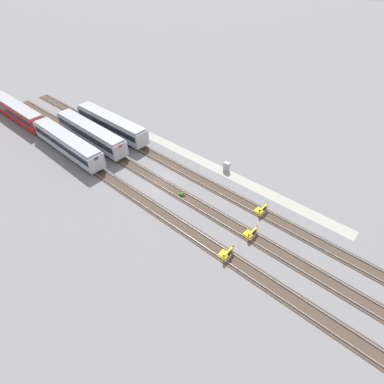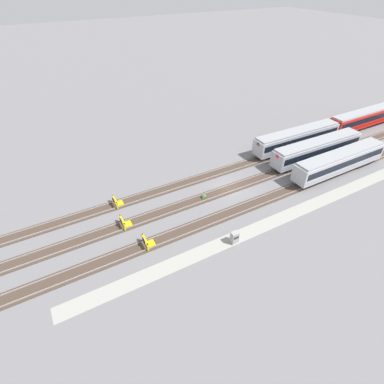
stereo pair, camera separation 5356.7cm
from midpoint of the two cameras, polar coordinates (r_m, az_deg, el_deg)
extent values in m
plane|color=slate|center=(37.91, -35.09, -17.85)|extent=(400.00, 400.00, 0.00)
cube|color=#9E9E93|center=(38.35, -23.40, -10.96)|extent=(54.00, 2.00, 0.01)
cube|color=#47382D|center=(37.87, -28.83, -14.25)|extent=(90.00, 2.24, 0.06)
cube|color=gray|center=(37.75, -29.84, -14.72)|extent=(90.00, 0.07, 0.15)
cube|color=gray|center=(37.84, -27.93, -13.59)|extent=(90.00, 0.07, 0.15)
cube|color=#47382D|center=(37.89, -35.11, -17.83)|extent=(90.00, 2.24, 0.06)
cube|color=gray|center=(37.86, -36.17, -18.27)|extent=(90.00, 0.07, 0.15)
cube|color=gray|center=(37.77, -34.19, -17.20)|extent=(90.00, 0.07, 0.15)
cube|color=#47382D|center=(38.47, -41.54, -21.14)|extent=(90.00, 2.24, 0.06)
cube|color=gray|center=(38.54, -42.61, -21.54)|extent=(90.00, 0.07, 0.15)
cube|color=gray|center=(38.27, -40.61, -20.57)|extent=(90.00, 0.07, 0.15)
cube|color=red|center=(67.56, -49.56, 2.83)|extent=(18.01, 2.88, 2.70)
cube|color=black|center=(67.44, -49.70, 3.05)|extent=(17.29, 2.92, 1.08)
cube|color=#B70F0A|center=(67.86, -49.25, 2.34)|extent=(17.65, 2.91, 0.54)
cube|color=#999BA0|center=(67.00, -50.20, 3.83)|extent=(17.47, 2.60, 0.30)
cube|color=red|center=(59.02, -49.06, 0.27)|extent=(0.08, 0.70, 0.56)
cube|color=black|center=(73.34, -49.40, 3.46)|extent=(3.61, 2.26, 0.70)
cube|color=black|center=(63.21, -48.23, -0.30)|extent=(3.61, 2.26, 0.70)
cube|color=#ADAFB7|center=(50.91, -47.28, -5.34)|extent=(18.05, 3.16, 2.70)
cube|color=black|center=(50.74, -47.46, -5.08)|extent=(17.33, 3.19, 1.08)
cube|color=#9EA0A8|center=(51.30, -46.88, -5.94)|extent=(17.69, 3.18, 0.54)
cube|color=#999BA0|center=(50.16, -48.11, -4.11)|extent=(17.51, 2.87, 0.30)
cube|color=red|center=(58.24, -48.88, -0.05)|extent=(0.09, 0.70, 0.56)
cube|color=red|center=(43.01, -46.39, -10.60)|extent=(0.09, 0.70, 0.56)
cube|color=black|center=(56.51, -47.18, -3.63)|extent=(3.64, 2.31, 0.70)
cube|color=black|center=(47.26, -45.40, -10.33)|extent=(3.64, 2.31, 0.70)
cube|color=#ADAFB7|center=(50.46, -42.67, -2.76)|extent=(18.05, 3.14, 2.70)
cube|color=black|center=(50.29, -42.83, -2.49)|extent=(17.33, 3.17, 1.08)
cube|color=#9EA0A8|center=(50.85, -42.29, -3.39)|extent=(17.69, 3.17, 0.54)
cube|color=#999BA0|center=(49.70, -43.43, -1.49)|extent=(17.50, 2.85, 0.30)
cube|color=red|center=(57.86, -44.87, 2.23)|extent=(0.09, 0.70, 0.56)
cube|color=red|center=(42.46, -40.83, -7.58)|extent=(0.09, 0.70, 0.56)
cube|color=black|center=(56.12, -43.03, -1.30)|extent=(3.64, 2.31, 0.70)
cube|color=black|center=(46.77, -40.36, -7.58)|extent=(3.64, 2.31, 0.70)
cube|color=#ADAFB7|center=(50.44, -38.07, -0.17)|extent=(18.01, 2.88, 2.70)
cube|color=black|center=(50.28, -38.22, 0.11)|extent=(17.29, 2.92, 1.08)
cube|color=#9EA0A8|center=(50.84, -37.73, -0.82)|extent=(17.65, 2.91, 0.54)
cube|color=#999BA0|center=(49.68, -38.76, 1.14)|extent=(17.47, 2.60, 0.30)
cube|color=red|center=(57.86, -40.97, 4.43)|extent=(0.08, 0.70, 0.56)
cube|color=red|center=(42.43, -35.19, -4.40)|extent=(0.08, 0.70, 0.56)
cube|color=black|center=(56.11, -38.97, 0.99)|extent=(3.61, 2.26, 0.70)
cube|color=black|center=(46.74, -35.29, -4.72)|extent=(3.61, 2.26, 0.70)
cube|color=gold|center=(29.20, -15.53, -33.33)|extent=(0.19, 0.19, 1.15)
cube|color=gold|center=(29.30, -12.17, -31.25)|extent=(0.19, 0.19, 1.15)
cube|color=gold|center=(28.84, -13.98, -32.04)|extent=(0.34, 2.01, 0.30)
cube|color=gold|center=(29.88, -14.37, -31.79)|extent=(1.15, 1.13, 0.18)
cube|color=black|center=(28.77, -13.74, -32.31)|extent=(0.15, 0.61, 0.44)
cube|color=gold|center=(28.97, -23.10, -40.64)|extent=(0.19, 0.19, 1.15)
cube|color=gold|center=(28.80, -19.22, -38.70)|extent=(0.19, 0.19, 1.15)
cube|color=gold|center=(28.47, -21.40, -39.52)|extent=(0.30, 2.01, 0.30)
cube|color=gold|center=(29.50, -21.54, -39.00)|extent=(1.13, 1.11, 0.18)
cube|color=black|center=(28.41, -21.17, -39.82)|extent=(0.14, 0.60, 0.44)
cube|color=gold|center=(29.99, -33.99, -44.36)|extent=(0.18, 0.18, 1.15)
cube|color=gold|center=(29.57, -29.90, -42.75)|extent=(0.18, 0.18, 1.15)
cube|color=gold|center=(29.38, -32.33, -43.44)|extent=(0.27, 2.00, 0.30)
cube|color=gold|center=(30.39, -32.05, -42.83)|extent=(1.12, 1.10, 0.18)
cube|color=black|center=(29.32, -32.14, -43.75)|extent=(0.13, 0.60, 0.44)
cube|color=#9E9E99|center=(34.12, -17.84, -15.34)|extent=(0.90, 0.70, 1.60)
cube|color=#333338|center=(34.00, -17.42, -14.76)|extent=(0.70, 0.04, 0.36)
sphere|color=#427033|center=(34.69, -32.47, -22.79)|extent=(0.64, 0.64, 0.64)
sphere|color=#427033|center=(34.96, -32.78, -22.61)|extent=(0.44, 0.44, 0.44)
sphere|color=#427033|center=(34.66, -31.95, -23.01)|extent=(0.36, 0.36, 0.36)
camera|label=1|loc=(26.78, -137.71, -29.35)|focal=28.00mm
camera|label=2|loc=(26.78, 42.29, 29.35)|focal=28.00mm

